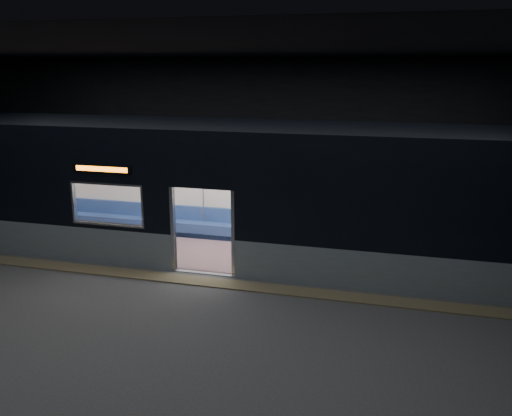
% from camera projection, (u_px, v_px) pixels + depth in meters
% --- Properties ---
extents(station_floor, '(24.00, 14.00, 0.01)m').
position_uv_depth(station_floor, '(187.00, 291.00, 11.73)').
color(station_floor, '#47494C').
rests_on(station_floor, ground).
extents(station_envelope, '(24.00, 14.00, 5.00)m').
position_uv_depth(station_envelope, '(181.00, 121.00, 10.80)').
color(station_envelope, black).
rests_on(station_envelope, station_floor).
extents(tactile_strip, '(22.80, 0.50, 0.03)m').
position_uv_depth(tactile_strip, '(196.00, 281.00, 12.24)').
color(tactile_strip, '#8C7F59').
rests_on(tactile_strip, station_floor).
extents(metro_car, '(18.00, 3.04, 3.35)m').
position_uv_depth(metro_car, '(223.00, 184.00, 13.63)').
color(metro_car, '#8FA0AB').
rests_on(metro_car, station_floor).
extents(passenger, '(0.42, 0.71, 1.42)m').
position_uv_depth(passenger, '(314.00, 219.00, 14.28)').
color(passenger, black).
rests_on(passenger, metro_car).
extents(handbag, '(0.33, 0.29, 0.14)m').
position_uv_depth(handbag, '(314.00, 226.00, 14.09)').
color(handbag, black).
rests_on(handbag, passenger).
extents(transit_map, '(0.91, 0.03, 0.59)m').
position_uv_depth(transit_map, '(309.00, 192.00, 14.46)').
color(transit_map, white).
rests_on(transit_map, metro_car).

